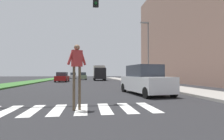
{
  "coord_description": "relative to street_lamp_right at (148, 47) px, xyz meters",
  "views": [
    {
      "loc": [
        0.68,
        0.7,
        1.37
      ],
      "look_at": [
        2.98,
        17.04,
        1.74
      ],
      "focal_mm": 27.82,
      "sensor_mm": 36.0,
      "label": 1
    }
  ],
  "objects": [
    {
      "name": "median_strip",
      "position": [
        -16.15,
        7.28,
        -4.52
      ],
      "size": [
        3.45,
        64.0,
        0.15
      ],
      "primitive_type": "cube",
      "color": "#386B2D",
      "rests_on": "ground_plane"
    },
    {
      "name": "crosswalk",
      "position": [
        -7.83,
        -13.15,
        -4.59
      ],
      "size": [
        6.75,
        2.2,
        0.01
      ],
      "color": "silver",
      "rests_on": "ground_plane"
    },
    {
      "name": "truck_box_delivery",
      "position": [
        -4.71,
        16.65,
        -2.96
      ],
      "size": [
        2.4,
        6.2,
        3.1
      ],
      "color": "black",
      "rests_on": "ground_plane"
    },
    {
      "name": "pedestrian_performer",
      "position": [
        -7.56,
        -13.32,
        -2.93
      ],
      "size": [
        0.73,
        0.36,
        2.49
      ],
      "color": "brown",
      "rests_on": "ground_plane"
    },
    {
      "name": "sidewalk_right",
      "position": [
        0.6,
        7.28,
        -4.52
      ],
      "size": [
        3.0,
        64.0,
        0.15
      ],
      "primitive_type": "cube",
      "color": "#9E9991",
      "rests_on": "ground_plane"
    },
    {
      "name": "sedan_far_horizon",
      "position": [
        -11.46,
        33.36,
        -3.79
      ],
      "size": [
        2.19,
        4.28,
        1.75
      ],
      "color": "silver",
      "rests_on": "ground_plane"
    },
    {
      "name": "sedan_midblock",
      "position": [
        -11.44,
        10.51,
        -3.83
      ],
      "size": [
        2.02,
        4.38,
        1.64
      ],
      "color": "maroon",
      "rests_on": "ground_plane"
    },
    {
      "name": "suv_crossing",
      "position": [
        -3.3,
        -8.72,
        -3.66
      ],
      "size": [
        2.53,
        4.81,
        1.97
      ],
      "color": "silver",
      "rests_on": "ground_plane"
    },
    {
      "name": "ground_plane",
      "position": [
        -7.83,
        9.28,
        -4.59
      ],
      "size": [
        140.0,
        140.0,
        0.0
      ],
      "primitive_type": "plane",
      "color": "#262628"
    },
    {
      "name": "street_lamp_right",
      "position": [
        0.0,
        0.0,
        0.0
      ],
      "size": [
        1.02,
        0.24,
        7.5
      ],
      "color": "slate",
      "rests_on": "sidewalk_right"
    },
    {
      "name": "sedan_distant",
      "position": [
        -8.36,
        21.48,
        -3.8
      ],
      "size": [
        2.1,
        4.49,
        1.71
      ],
      "color": "gray",
      "rests_on": "ground_plane"
    }
  ]
}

